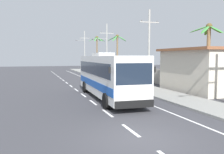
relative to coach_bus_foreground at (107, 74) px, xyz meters
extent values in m
plane|color=#3A3A3F|center=(-1.60, -9.96, -1.92)|extent=(160.00, 160.00, 0.00)
cube|color=gray|center=(5.20, 0.04, -1.85)|extent=(3.20, 90.00, 0.14)
cube|color=white|center=(-1.60, -8.71, -1.92)|extent=(0.16, 2.00, 0.01)
cube|color=white|center=(-1.60, -5.17, -1.92)|extent=(0.16, 2.00, 0.01)
cube|color=white|center=(-1.60, -1.63, -1.92)|extent=(0.16, 2.00, 0.01)
cube|color=white|center=(-1.60, 1.91, -1.92)|extent=(0.16, 2.00, 0.01)
cube|color=white|center=(-1.60, 5.45, -1.92)|extent=(0.16, 2.00, 0.01)
cube|color=white|center=(-1.60, 8.99, -1.92)|extent=(0.16, 2.00, 0.01)
cube|color=white|center=(-1.60, 12.53, -1.92)|extent=(0.16, 2.00, 0.01)
cube|color=white|center=(-1.60, 16.08, -1.92)|extent=(0.16, 2.00, 0.01)
cube|color=white|center=(-1.60, 19.62, -1.92)|extent=(0.16, 2.00, 0.01)
cube|color=white|center=(-1.60, 23.16, -1.92)|extent=(0.16, 2.00, 0.01)
cube|color=white|center=(-1.60, 26.70, -1.92)|extent=(0.16, 2.00, 0.01)
cube|color=white|center=(-1.60, 30.24, -1.92)|extent=(0.16, 2.00, 0.01)
cube|color=white|center=(-1.60, 33.78, -1.92)|extent=(0.16, 2.00, 0.01)
cube|color=white|center=(-1.60, 37.32, -1.92)|extent=(0.16, 2.00, 0.01)
cube|color=white|center=(2.03, 5.04, -1.92)|extent=(0.14, 70.00, 0.01)
cube|color=#9E998E|center=(9.00, 4.04, -1.00)|extent=(0.24, 60.00, 1.84)
cube|color=white|center=(0.00, -0.03, -0.02)|extent=(2.82, 11.71, 3.02)
cube|color=#192333|center=(0.01, 0.17, 0.51)|extent=(2.82, 10.78, 0.97)
cube|color=#192333|center=(-0.17, -5.80, 0.43)|extent=(2.28, 0.17, 1.27)
cube|color=blue|center=(0.00, -0.03, -0.70)|extent=(2.84, 11.48, 0.54)
cube|color=black|center=(-0.17, -5.89, -1.33)|extent=(2.43, 0.23, 0.44)
cube|color=#B7B7B7|center=(0.04, 1.43, 1.63)|extent=(1.44, 2.60, 0.28)
cube|color=black|center=(1.25, -5.64, 0.66)|extent=(0.12, 0.08, 0.36)
cube|color=black|center=(-1.58, -5.55, 0.66)|extent=(0.12, 0.08, 0.36)
cylinder|color=black|center=(1.09, -4.13, -1.40)|extent=(0.35, 1.05, 1.04)
cylinder|color=black|center=(-1.33, -4.06, -1.40)|extent=(0.35, 1.05, 1.04)
cylinder|color=black|center=(1.31, 3.43, -1.40)|extent=(0.35, 1.05, 1.04)
cylinder|color=black|center=(-1.11, 3.50, -1.40)|extent=(0.35, 1.05, 1.04)
cylinder|color=black|center=(2.97, 7.06, -1.62)|extent=(0.16, 0.61, 0.60)
cylinder|color=black|center=(2.82, 8.41, -1.62)|extent=(0.18, 0.61, 0.60)
cube|color=black|center=(2.90, 7.68, -1.40)|extent=(0.36, 1.12, 0.36)
cube|color=black|center=(2.87, 7.98, -1.20)|extent=(0.30, 0.62, 0.12)
cylinder|color=gray|center=(2.95, 7.17, -1.32)|extent=(0.09, 0.32, 0.67)
cylinder|color=black|center=(2.94, 7.27, -0.88)|extent=(0.56, 0.10, 0.04)
sphere|color=#EAEACC|center=(2.96, 7.16, -1.02)|extent=(0.14, 0.14, 0.14)
cylinder|color=navy|center=(2.87, 7.93, -0.92)|extent=(0.32, 0.32, 0.56)
sphere|color=white|center=(2.87, 7.93, -0.51)|extent=(0.26, 0.26, 0.26)
cylinder|color=#9E9E99|center=(7.25, 6.92, 2.47)|extent=(0.24, 0.24, 8.78)
cube|color=#9E9E99|center=(7.25, 6.92, 5.41)|extent=(2.47, 0.12, 0.12)
cylinder|color=#4C4742|center=(6.26, 6.92, 5.53)|extent=(0.08, 0.08, 0.16)
cylinder|color=#4C4742|center=(8.24, 6.92, 5.53)|extent=(0.08, 0.08, 0.16)
cylinder|color=#9E9E99|center=(7.27, 23.69, 2.72)|extent=(0.24, 0.24, 9.29)
cube|color=#9E9E99|center=(7.27, 23.69, 5.68)|extent=(2.59, 0.12, 0.12)
cylinder|color=#4C4742|center=(6.23, 23.69, 5.80)|extent=(0.08, 0.08, 0.16)
cylinder|color=#4C4742|center=(8.30, 23.69, 5.80)|extent=(0.08, 0.08, 0.16)
cylinder|color=#9E9E99|center=(6.00, 23.69, 4.63)|extent=(2.54, 0.09, 0.09)
cube|color=#4C4C51|center=(4.73, 23.69, 4.57)|extent=(0.44, 0.24, 0.14)
cylinder|color=#9E9E99|center=(6.70, 40.46, 2.92)|extent=(0.24, 0.24, 9.68)
cube|color=#9E9E99|center=(6.70, 40.46, 6.00)|extent=(2.41, 0.12, 0.12)
cylinder|color=#4C4742|center=(5.74, 40.46, 6.12)|extent=(0.08, 0.08, 0.16)
cylinder|color=#4C4742|center=(7.66, 40.46, 6.12)|extent=(0.08, 0.08, 0.16)
cylinder|color=#9E9E99|center=(5.67, 40.46, 5.44)|extent=(2.05, 0.09, 0.09)
cube|color=#4C4C51|center=(4.65, 40.46, 5.38)|extent=(0.44, 0.24, 0.14)
cylinder|color=brown|center=(9.35, -0.62, 1.09)|extent=(0.33, 0.33, 6.02)
ellipsoid|color=#3D893D|center=(10.17, -0.46, 3.91)|extent=(1.75, 0.68, 0.69)
ellipsoid|color=#3D893D|center=(9.73, 0.09, 3.85)|extent=(1.10, 1.64, 0.81)
ellipsoid|color=#3D893D|center=(8.70, -0.10, 3.92)|extent=(1.56, 1.35, 0.68)
ellipsoid|color=#3D893D|center=(8.65, -0.99, 3.79)|extent=(1.61, 1.07, 0.92)
ellipsoid|color=#3D893D|center=(9.44, -1.41, 3.80)|extent=(0.55, 1.67, 0.90)
sphere|color=brown|center=(9.35, -0.62, 4.15)|extent=(0.56, 0.56, 0.56)
cylinder|color=brown|center=(6.81, 28.98, 1.67)|extent=(0.27, 0.27, 7.19)
ellipsoid|color=#3D893D|center=(7.67, 29.03, 4.94)|extent=(1.79, 0.46, 0.97)
ellipsoid|color=#3D893D|center=(7.37, 29.69, 5.05)|extent=(1.43, 1.68, 0.75)
ellipsoid|color=#3D893D|center=(6.42, 29.82, 5.11)|extent=(1.12, 1.86, 0.64)
ellipsoid|color=#3D893D|center=(5.95, 28.98, 4.94)|extent=(1.77, 0.37, 0.97)
ellipsoid|color=#3D893D|center=(6.36, 28.28, 4.90)|extent=(1.24, 1.66, 1.05)
ellipsoid|color=#3D893D|center=(7.16, 28.21, 4.91)|extent=(1.05, 1.74, 1.02)
sphere|color=brown|center=(6.81, 28.98, 5.32)|extent=(0.56, 0.56, 0.56)
cylinder|color=brown|center=(8.67, 21.95, 1.55)|extent=(0.29, 0.29, 6.95)
ellipsoid|color=#3D893D|center=(9.58, 22.12, 4.66)|extent=(1.94, 0.69, 1.04)
ellipsoid|color=#3D893D|center=(8.97, 22.82, 4.65)|extent=(0.97, 1.90, 1.07)
ellipsoid|color=#3D893D|center=(7.96, 22.57, 4.69)|extent=(1.68, 1.55, 0.98)
ellipsoid|color=#3D893D|center=(8.02, 21.33, 4.61)|extent=(1.58, 1.55, 1.15)
ellipsoid|color=#3D893D|center=(9.12, 21.14, 4.67)|extent=(1.24, 1.85, 1.02)
sphere|color=brown|center=(8.67, 21.95, 5.08)|extent=(0.56, 0.56, 0.56)
camera|label=1|loc=(-5.81, -18.71, 1.43)|focal=38.84mm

